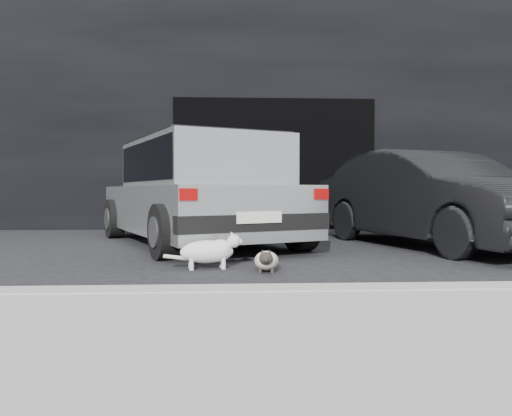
{
  "coord_description": "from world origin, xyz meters",
  "views": [
    {
      "loc": [
        0.12,
        -5.93,
        0.77
      ],
      "look_at": [
        0.41,
        -0.33,
        0.57
      ],
      "focal_mm": 35.0,
      "sensor_mm": 36.0,
      "label": 1
    }
  ],
  "objects_px": {
    "silver_hatchback": "(198,187)",
    "cat_white": "(211,251)",
    "cat_siamese": "(266,260)",
    "second_car": "(432,199)"
  },
  "relations": [
    {
      "from": "cat_white",
      "to": "cat_siamese",
      "type": "bearing_deg",
      "value": 60.72
    },
    {
      "from": "silver_hatchback",
      "to": "cat_white",
      "type": "height_order",
      "value": "silver_hatchback"
    },
    {
      "from": "silver_hatchback",
      "to": "cat_white",
      "type": "xyz_separation_m",
      "value": [
        0.27,
        -2.26,
        -0.65
      ]
    },
    {
      "from": "silver_hatchback",
      "to": "cat_siamese",
      "type": "bearing_deg",
      "value": -95.43
    },
    {
      "from": "second_car",
      "to": "silver_hatchback",
      "type": "bearing_deg",
      "value": 154.05
    },
    {
      "from": "silver_hatchback",
      "to": "cat_siamese",
      "type": "xyz_separation_m",
      "value": [
        0.8,
        -2.46,
        -0.72
      ]
    },
    {
      "from": "second_car",
      "to": "cat_siamese",
      "type": "distance_m",
      "value": 3.16
    },
    {
      "from": "second_car",
      "to": "cat_white",
      "type": "bearing_deg",
      "value": -166.37
    },
    {
      "from": "second_car",
      "to": "cat_white",
      "type": "height_order",
      "value": "second_car"
    },
    {
      "from": "second_car",
      "to": "cat_siamese",
      "type": "height_order",
      "value": "second_car"
    }
  ]
}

